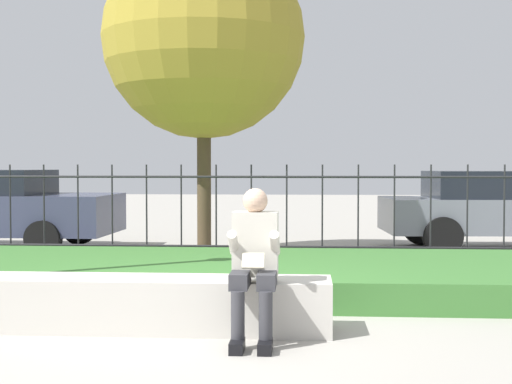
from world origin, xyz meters
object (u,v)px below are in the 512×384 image
(car_parked_right, at_px, (504,208))
(tree_behind_fence, at_px, (204,38))
(stone_bench, at_px, (154,307))
(person_seated_reader, at_px, (254,258))

(car_parked_right, relative_size, tree_behind_fence, 0.86)
(car_parked_right, bearing_deg, stone_bench, -129.88)
(car_parked_right, bearing_deg, person_seated_reader, -122.98)
(person_seated_reader, xyz_separation_m, car_parked_right, (3.84, 6.68, 0.04))
(stone_bench, distance_m, car_parked_right, 7.96)
(person_seated_reader, bearing_deg, car_parked_right, 60.14)
(person_seated_reader, relative_size, tree_behind_fence, 0.26)
(stone_bench, relative_size, tree_behind_fence, 0.63)
(person_seated_reader, distance_m, car_parked_right, 7.71)
(stone_bench, distance_m, tree_behind_fence, 5.69)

